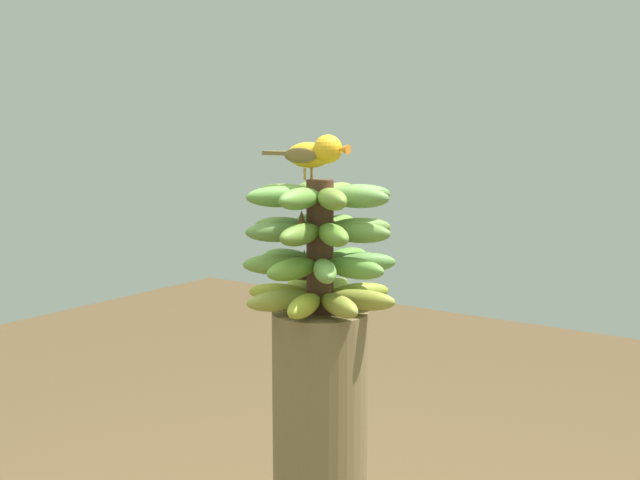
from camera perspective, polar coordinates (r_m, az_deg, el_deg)
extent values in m
cylinder|color=#4C2D1E|center=(1.57, 0.00, -0.47)|extent=(0.05, 0.05, 0.26)
ellipsoid|color=#949B3F|center=(1.56, -2.87, -4.33)|extent=(0.10, 0.14, 0.04)
ellipsoid|color=#9BA72F|center=(1.51, -1.13, -4.70)|extent=(0.07, 0.14, 0.04)
ellipsoid|color=olive|center=(1.52, 1.36, -4.67)|extent=(0.14, 0.10, 0.04)
ellipsoid|color=olive|center=(1.57, 2.95, -4.28)|extent=(0.14, 0.07, 0.04)
ellipsoid|color=#8FA030|center=(1.63, 2.74, -3.78)|extent=(0.10, 0.14, 0.04)
ellipsoid|color=#8BA737|center=(1.67, 1.02, -3.47)|extent=(0.07, 0.14, 0.04)
ellipsoid|color=#92A431|center=(1.67, -1.23, -3.49)|extent=(0.14, 0.10, 0.04)
ellipsoid|color=#99A02E|center=(1.62, -2.84, -3.83)|extent=(0.14, 0.07, 0.04)
ellipsoid|color=olive|center=(1.52, -1.97, -2.09)|extent=(0.05, 0.14, 0.04)
ellipsoid|color=#6A9B47|center=(1.50, 0.34, -2.22)|extent=(0.12, 0.13, 0.04)
ellipsoid|color=#65993F|center=(1.53, 2.42, -2.01)|extent=(0.14, 0.05, 0.04)
ellipsoid|color=#5D9043|center=(1.59, 2.98, -1.62)|extent=(0.13, 0.12, 0.04)
ellipsoid|color=#5E9A36|center=(1.64, 1.82, -1.29)|extent=(0.05, 0.14, 0.04)
ellipsoid|color=olive|center=(1.66, -0.31, -1.19)|extent=(0.12, 0.13, 0.04)
ellipsoid|color=olive|center=(1.63, -2.27, -1.36)|extent=(0.14, 0.05, 0.04)
ellipsoid|color=olive|center=(1.57, -3.01, -1.73)|extent=(0.13, 0.12, 0.04)
ellipsoid|color=olive|center=(1.49, 0.93, 0.36)|extent=(0.13, 0.12, 0.04)
ellipsoid|color=olive|center=(1.53, 2.67, 0.56)|extent=(0.14, 0.06, 0.04)
ellipsoid|color=olive|center=(1.60, 2.76, 0.85)|extent=(0.12, 0.13, 0.04)
ellipsoid|color=olive|center=(1.64, 1.30, 1.06)|extent=(0.06, 0.14, 0.04)
ellipsoid|color=#619C41|center=(1.65, -0.84, 1.08)|extent=(0.13, 0.12, 0.04)
ellipsoid|color=olive|center=(1.61, -2.54, 0.91)|extent=(0.14, 0.06, 0.04)
ellipsoid|color=#648C44|center=(1.55, -2.84, 0.62)|extent=(0.12, 0.13, 0.04)
ellipsoid|color=olive|center=(1.50, -1.42, 0.38)|extent=(0.06, 0.14, 0.04)
ellipsoid|color=olive|center=(1.49, 0.84, 2.93)|extent=(0.13, 0.12, 0.04)
ellipsoid|color=#638E44|center=(1.53, 2.57, 3.05)|extent=(0.14, 0.06, 0.04)
ellipsoid|color=#5B8B3F|center=(1.59, 2.71, 3.24)|extent=(0.12, 0.13, 0.04)
ellipsoid|color=olive|center=(1.63, 1.32, 3.39)|extent=(0.06, 0.14, 0.04)
ellipsoid|color=olive|center=(1.64, -0.77, 3.41)|extent=(0.13, 0.12, 0.04)
ellipsoid|color=olive|center=(1.60, -2.45, 3.29)|extent=(0.14, 0.06, 0.04)
ellipsoid|color=#619B41|center=(1.54, -2.78, 3.10)|extent=(0.12, 0.13, 0.04)
ellipsoid|color=#60903B|center=(1.50, -1.44, 2.95)|extent=(0.06, 0.14, 0.04)
cone|color=brown|center=(1.62, -1.12, -1.72)|extent=(0.04, 0.04, 0.06)
cone|color=brown|center=(1.54, -1.31, 1.04)|extent=(0.04, 0.04, 0.06)
cylinder|color=#C68933|center=(1.55, -1.09, 4.70)|extent=(0.00, 0.00, 0.02)
cylinder|color=#C68933|center=(1.58, -0.51, 4.75)|extent=(0.00, 0.01, 0.02)
ellipsoid|color=gold|center=(1.56, -0.80, 6.05)|extent=(0.10, 0.05, 0.05)
ellipsoid|color=brown|center=(1.55, -1.44, 6.03)|extent=(0.08, 0.01, 0.03)
ellipsoid|color=brown|center=(1.58, -0.47, 6.08)|extent=(0.08, 0.01, 0.03)
cube|color=brown|center=(1.61, -3.04, 6.19)|extent=(0.06, 0.03, 0.01)
sphere|color=gold|center=(1.54, 0.57, 6.48)|extent=(0.06, 0.06, 0.06)
sphere|color=black|center=(1.55, 1.22, 6.64)|extent=(0.01, 0.01, 0.01)
cone|color=orange|center=(1.52, 1.61, 6.45)|extent=(0.03, 0.02, 0.02)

